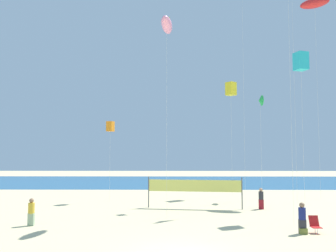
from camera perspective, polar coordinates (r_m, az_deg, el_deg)
The scene contains 14 objects.
ocean_band at distance 49.36m, azimuth 0.96°, elevation -9.24°, with size 120.00×20.00×0.01m, color #28608C.
beachgoer_charcoal_shirt at distance 27.54m, azimuth 15.21°, elevation -11.45°, with size 0.36×0.36×1.59m.
beachgoer_mustard_shirt at distance 22.48m, azimuth -21.78°, elevation -12.99°, with size 0.37×0.37×1.61m.
beachgoer_navy_shirt at distance 20.31m, azimuth 21.41°, elevation -13.91°, with size 0.38×0.38×1.66m.
folding_beach_chair at distance 20.93m, azimuth 23.22°, elevation -14.73°, with size 0.52×0.65×0.89m.
volleyball_net at distance 26.94m, azimuth 4.43°, elevation -10.08°, with size 7.22×0.90×2.40m.
beach_handbag at distance 20.37m, azimuth 21.60°, elevation -15.97°, with size 0.39×0.20×0.31m, color olive.
kite_green_diamond at distance 34.07m, azimuth 12.28°, elevation 19.62°, with size 0.69×0.68×18.81m.
kite_green_delta at distance 33.32m, azimuth 15.09°, elevation 4.08°, with size 0.40×1.02×9.62m.
kite_cyan_box at distance 26.32m, azimuth 21.21°, elevation 9.97°, with size 0.99×0.99×11.36m.
kite_pink_inflatable at distance 24.57m, azimuth -0.21°, elevation 16.44°, with size 0.97×2.20×13.63m.
kite_red_inflatable at distance 37.35m, azimuth 23.20°, elevation 18.25°, with size 2.93×1.51×19.18m.
kite_yellow_box at distance 35.30m, azimuth 10.42°, elevation 6.09°, with size 1.16×1.16×11.31m.
kite_orange_box at distance 31.08m, azimuth -9.56°, elevation -0.08°, with size 0.72×0.72×7.05m.
Camera 1 is at (-0.32, -14.75, 4.45)m, focal length 36.67 mm.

